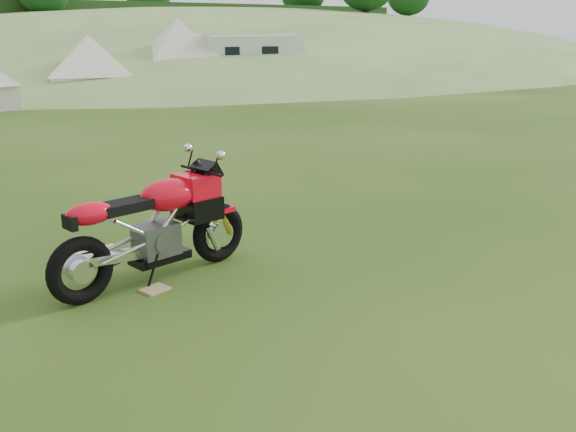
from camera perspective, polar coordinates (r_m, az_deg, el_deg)
ground at (r=6.37m, az=3.15°, el=-7.56°), size 120.00×120.00×0.00m
hillside at (r=52.44m, az=-6.00°, el=13.58°), size 80.00×64.00×8.00m
hedgerow at (r=52.44m, az=-6.00°, el=13.58°), size 36.00×1.20×8.60m
sport_motorcycle at (r=6.78m, az=-11.90°, el=-0.29°), size 2.30×0.81×1.35m
plywood_board at (r=6.74m, az=-11.72°, el=-6.40°), size 0.30×0.26×0.02m
tent_mid at (r=25.65m, az=-17.18°, el=12.70°), size 3.62×3.62×2.43m
tent_right at (r=27.54m, az=-9.62°, el=13.80°), size 3.92×3.92×2.81m
caravan at (r=28.23m, az=-3.77°, el=13.50°), size 5.24×3.36×2.27m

